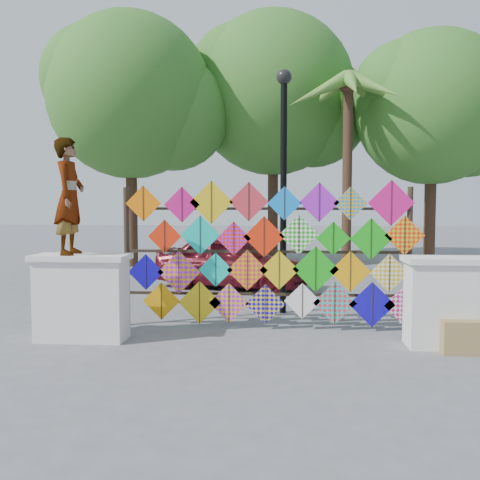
{
  "coord_description": "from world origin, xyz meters",
  "views": [
    {
      "loc": [
        0.22,
        -7.87,
        2.05
      ],
      "look_at": [
        -0.4,
        0.6,
        1.45
      ],
      "focal_mm": 40.0,
      "sensor_mm": 36.0,
      "label": 1
    }
  ],
  "objects_px": {
    "lamppost": "(284,167)",
    "vendor_woman": "(69,196)",
    "sedan": "(232,262)",
    "kite_rack": "(272,255)"
  },
  "relations": [
    {
      "from": "kite_rack",
      "to": "lamppost",
      "type": "bearing_deg",
      "value": 81.89
    },
    {
      "from": "lamppost",
      "to": "kite_rack",
      "type": "bearing_deg",
      "value": -98.11
    },
    {
      "from": "sedan",
      "to": "lamppost",
      "type": "xyz_separation_m",
      "value": [
        1.19,
        -2.82,
        2.05
      ]
    },
    {
      "from": "vendor_woman",
      "to": "kite_rack",
      "type": "bearing_deg",
      "value": -74.4
    },
    {
      "from": "kite_rack",
      "to": "vendor_woman",
      "type": "distance_m",
      "value": 3.25
    },
    {
      "from": "vendor_woman",
      "to": "sedan",
      "type": "bearing_deg",
      "value": -23.1
    },
    {
      "from": "lamppost",
      "to": "vendor_woman",
      "type": "bearing_deg",
      "value": -145.11
    },
    {
      "from": "sedan",
      "to": "kite_rack",
      "type": "bearing_deg",
      "value": -148.29
    },
    {
      "from": "vendor_woman",
      "to": "sedan",
      "type": "relative_size",
      "value": 0.46
    },
    {
      "from": "vendor_woman",
      "to": "lamppost",
      "type": "relative_size",
      "value": 0.38
    }
  ]
}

